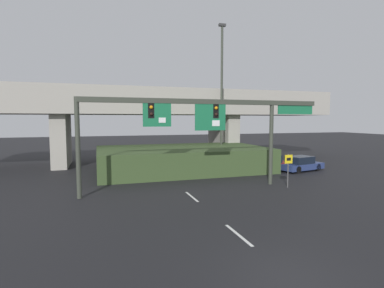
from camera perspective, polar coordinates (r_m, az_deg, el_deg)
ground_plane at (r=10.34m, az=17.90°, el=-22.78°), size 160.00×160.00×0.00m
lane_markings at (r=21.60m, az=-2.63°, el=-7.92°), size 0.14×21.54×0.01m
signal_gantry at (r=19.95m, az=1.84°, el=5.29°), size 16.77×0.44×6.06m
speed_limit_sign at (r=21.73m, az=17.86°, el=-3.97°), size 0.60×0.11×2.34m
highway_light_pole_near at (r=31.08m, az=5.67°, el=9.84°), size 0.70×0.36×14.26m
overpass_bridge at (r=33.38m, az=-8.27°, el=6.35°), size 41.97×7.78×7.93m
grass_embankment at (r=27.75m, az=-1.78°, el=-2.85°), size 15.19×8.75×2.13m
parked_sedan_near_right at (r=28.22m, az=14.11°, el=-3.67°), size 5.03×2.85×1.46m
parked_sedan_mid_right at (r=29.32m, az=19.97°, el=-3.59°), size 4.54×2.68×1.35m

